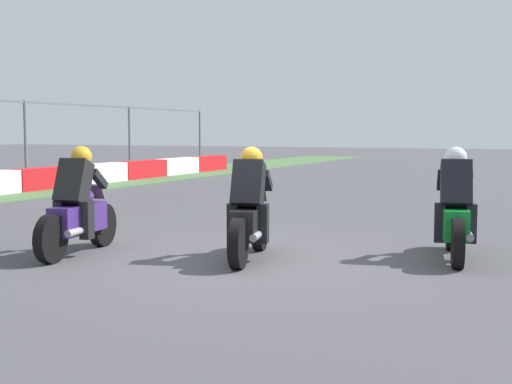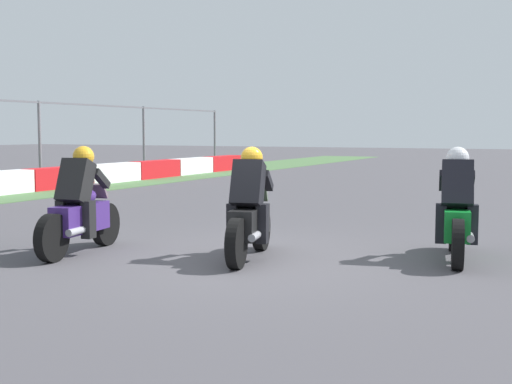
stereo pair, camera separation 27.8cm
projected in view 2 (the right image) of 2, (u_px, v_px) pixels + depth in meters
The scene contains 4 objects.
ground_plane at pixel (252, 259), 9.25m from camera, with size 120.00×120.00×0.00m, color #4B484D.
rider_lane_b at pixel (457, 214), 9.15m from camera, with size 2.03×0.63×1.51m.
rider_lane_c at pixel (250, 213), 9.21m from camera, with size 2.02×0.65×1.51m.
rider_lane_d at pixel (80, 209), 9.64m from camera, with size 2.04×0.60×1.51m.
Camera 2 is at (-8.20, -4.03, 1.72)m, focal length 48.26 mm.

